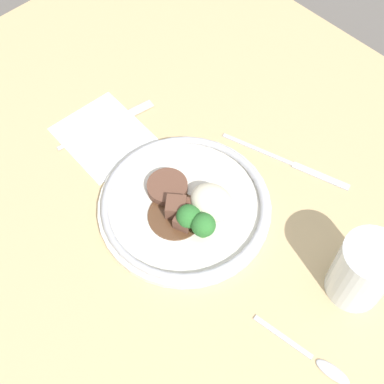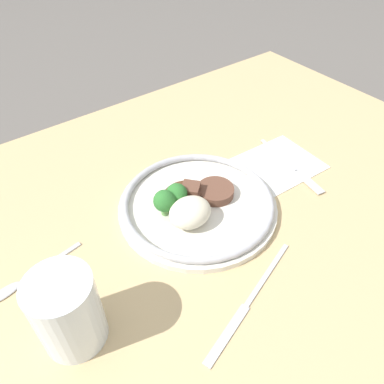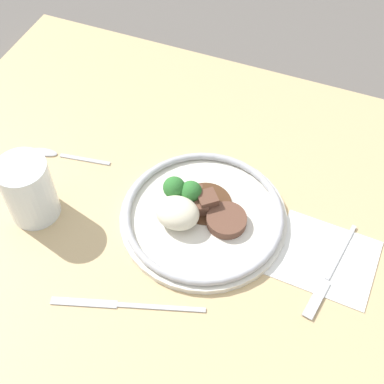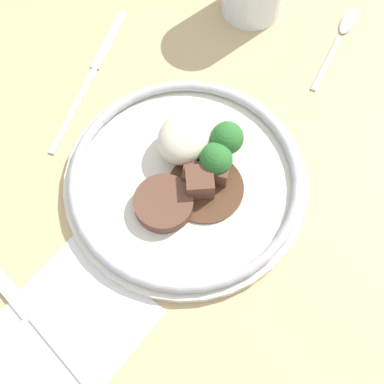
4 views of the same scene
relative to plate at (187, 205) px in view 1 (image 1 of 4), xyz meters
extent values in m
plane|color=#5B5651|center=(-0.03, 0.05, -0.06)|extent=(8.00, 8.00, 0.00)
cube|color=tan|center=(-0.03, 0.05, -0.04)|extent=(1.13, 0.91, 0.04)
cube|color=white|center=(-0.21, 0.00, -0.01)|extent=(0.16, 0.14, 0.00)
cylinder|color=silver|center=(0.00, 0.00, -0.01)|extent=(0.27, 0.27, 0.01)
torus|color=#B2B2B7|center=(0.00, 0.00, 0.00)|extent=(0.26, 0.26, 0.01)
ellipsoid|color=beige|center=(0.03, 0.02, 0.02)|extent=(0.07, 0.06, 0.04)
cylinder|color=brown|center=(-0.04, 0.00, 0.00)|extent=(0.06, 0.06, 0.02)
cylinder|color=#51331E|center=(0.00, -0.02, 0.00)|extent=(0.09, 0.09, 0.00)
cube|color=brown|center=(0.02, -0.03, 0.01)|extent=(0.03, 0.03, 0.02)
cube|color=brown|center=(0.00, -0.02, 0.01)|extent=(0.04, 0.04, 0.03)
cube|color=brown|center=(0.00, -0.01, 0.01)|extent=(0.03, 0.03, 0.02)
cylinder|color=#5B8E47|center=(0.03, -0.02, 0.00)|extent=(0.01, 0.01, 0.01)
sphere|color=#2D702D|center=(0.03, -0.02, 0.02)|extent=(0.03, 0.03, 0.03)
cylinder|color=#5B8E47|center=(0.05, -0.02, 0.00)|extent=(0.01, 0.01, 0.02)
sphere|color=#2D702D|center=(0.05, -0.02, 0.02)|extent=(0.04, 0.04, 0.04)
cylinder|color=#5B8E47|center=(0.02, -0.02, 0.00)|extent=(0.01, 0.01, 0.01)
sphere|color=#2D702D|center=(0.02, -0.02, 0.02)|extent=(0.04, 0.04, 0.04)
cylinder|color=#F4AD19|center=(0.26, 0.09, 0.02)|extent=(0.07, 0.07, 0.07)
cylinder|color=white|center=(0.26, 0.09, 0.04)|extent=(0.08, 0.08, 0.11)
cube|color=#B7B7BC|center=(-0.23, -0.02, -0.01)|extent=(0.03, 0.11, 0.00)
cube|color=#B7B7BC|center=(-0.21, 0.07, -0.01)|extent=(0.03, 0.07, 0.00)
cube|color=#B7B7BC|center=(0.00, 0.17, -0.01)|extent=(0.13, 0.05, 0.00)
cube|color=#B7B7BC|center=(0.10, 0.20, -0.01)|extent=(0.10, 0.04, 0.00)
cube|color=#B7B7BC|center=(0.24, -0.04, -0.01)|extent=(0.09, 0.02, 0.00)
ellipsoid|color=#B7B7BC|center=(0.31, -0.03, -0.01)|extent=(0.05, 0.03, 0.01)
camera|label=1|loc=(0.31, -0.29, 0.71)|focal=50.00mm
camera|label=2|loc=(0.28, 0.36, 0.45)|focal=35.00mm
camera|label=3|loc=(-0.17, 0.47, 0.70)|focal=50.00mm
camera|label=4|loc=(-0.21, -0.16, 0.53)|focal=50.00mm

